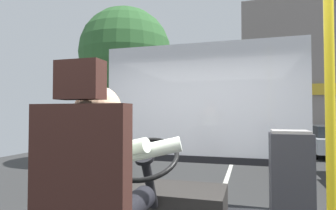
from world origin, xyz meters
name	(u,v)px	position (x,y,z in m)	size (l,w,h in m)	color
ground	(233,162)	(0.00, 8.80, -0.02)	(18.00, 44.00, 0.06)	#303030
bus_driver	(104,175)	(-0.17, -0.43, 1.43)	(0.75, 0.59, 0.76)	black
steering_console	(164,207)	(-0.17, 0.65, 0.91)	(1.10, 1.03, 0.88)	#282623
handrail_pole	(330,99)	(0.94, -0.32, 1.83)	(0.04, 0.04, 2.28)	yellow
fare_box	(291,199)	(0.85, 0.35, 1.16)	(0.27, 0.25, 0.95)	#333338
windshield_panel	(200,116)	(0.00, 1.62, 1.73)	(2.50, 0.08, 1.48)	silver
street_tree	(125,54)	(-3.69, 7.39, 3.92)	(3.29, 3.29, 5.59)	#4C3828
shop_building	(327,74)	(5.17, 16.92, 4.12)	(9.88, 4.71, 8.25)	gray
parked_car_silver	(332,140)	(3.94, 11.35, 0.64)	(1.94, 3.83, 1.25)	silver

